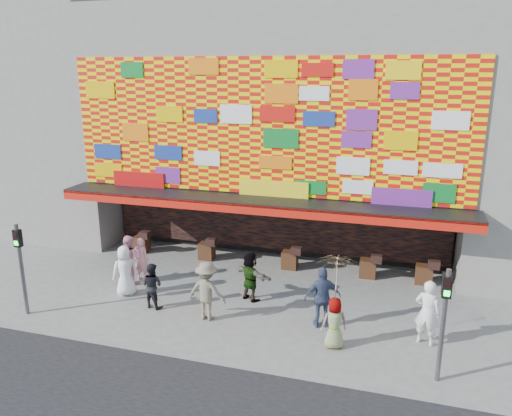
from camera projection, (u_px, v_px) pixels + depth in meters
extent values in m
plane|color=slate|center=(226.00, 319.00, 15.65)|extent=(90.00, 90.00, 0.00)
cube|color=gray|center=(287.00, 95.00, 21.29)|extent=(15.00, 8.00, 7.00)
cube|color=black|center=(290.00, 202.00, 23.55)|extent=(15.00, 6.00, 3.00)
cube|color=gray|center=(108.00, 212.00, 21.88)|extent=(0.40, 2.00, 3.00)
cube|color=gray|center=(465.00, 245.00, 17.84)|extent=(0.40, 2.00, 3.00)
cube|color=black|center=(257.00, 200.00, 17.98)|extent=(15.20, 1.60, 0.12)
cube|color=red|center=(250.00, 210.00, 17.30)|extent=(15.20, 0.04, 0.35)
cube|color=#FFE500|center=(261.00, 127.00, 17.82)|extent=(14.80, 0.08, 4.90)
cube|color=black|center=(274.00, 220.00, 20.63)|extent=(14.00, 0.25, 2.50)
cube|color=gray|center=(35.00, 101.00, 25.02)|extent=(11.00, 8.00, 12.00)
cylinder|color=#59595B|center=(22.00, 270.00, 15.58)|extent=(0.12, 0.12, 3.00)
cube|color=black|center=(18.00, 238.00, 15.29)|extent=(0.22, 0.18, 0.55)
cube|color=black|center=(15.00, 235.00, 15.17)|extent=(0.14, 0.02, 0.14)
cube|color=#19E533|center=(16.00, 243.00, 15.24)|extent=(0.14, 0.02, 0.14)
cylinder|color=#59595B|center=(443.00, 326.00, 12.15)|extent=(0.12, 0.12, 3.00)
cube|color=black|center=(447.00, 287.00, 11.87)|extent=(0.22, 0.18, 0.55)
cube|color=black|center=(448.00, 283.00, 11.74)|extent=(0.14, 0.02, 0.14)
cube|color=#19E533|center=(447.00, 293.00, 11.81)|extent=(0.14, 0.02, 0.14)
imported|color=white|center=(125.00, 271.00, 17.09)|extent=(1.03, 0.97, 1.78)
imported|color=pink|center=(141.00, 259.00, 18.33)|extent=(0.60, 0.39, 1.64)
imported|color=black|center=(152.00, 285.00, 16.23)|extent=(0.82, 0.69, 1.52)
imported|color=#7C705A|center=(207.00, 291.00, 15.40)|extent=(1.25, 0.76, 1.88)
imported|color=#394565|center=(323.00, 297.00, 14.93)|extent=(1.22, 0.89, 1.92)
imported|color=gray|center=(250.00, 276.00, 16.72)|extent=(1.62, 1.17, 1.69)
imported|color=gray|center=(334.00, 323.00, 13.84)|extent=(0.86, 0.72, 1.49)
imported|color=white|center=(427.00, 312.00, 13.99)|extent=(0.81, 0.64, 1.93)
imported|color=#F39DBC|center=(129.00, 259.00, 18.12)|extent=(1.02, 0.89, 1.80)
imported|color=#FFE1A0|center=(337.00, 274.00, 13.45)|extent=(1.23, 1.25, 1.03)
cylinder|color=#4C3326|center=(335.00, 307.00, 13.71)|extent=(0.02, 0.02, 1.00)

